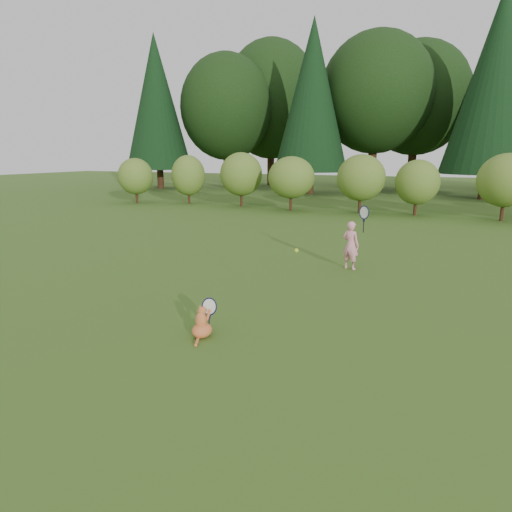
% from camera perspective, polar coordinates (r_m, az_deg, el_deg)
% --- Properties ---
extents(ground, '(100.00, 100.00, 0.00)m').
position_cam_1_polar(ground, '(7.76, -3.61, -6.17)').
color(ground, '#2D5417').
rests_on(ground, ground).
extents(shrub_row, '(28.00, 3.00, 2.80)m').
position_cam_1_polar(shrub_row, '(19.88, 12.95, 9.57)').
color(shrub_row, '#567825').
rests_on(shrub_row, ground).
extents(woodland_backdrop, '(48.00, 10.00, 15.00)m').
position_cam_1_polar(woodland_backdrop, '(30.16, 16.96, 22.17)').
color(woodland_backdrop, black).
rests_on(woodland_backdrop, ground).
extents(child, '(0.64, 0.42, 1.68)m').
position_cam_1_polar(child, '(10.07, 12.56, 1.55)').
color(child, pink).
rests_on(child, ground).
extents(cat, '(0.33, 0.63, 0.65)m').
position_cam_1_polar(cat, '(6.33, -7.20, -8.53)').
color(cat, '#D16228').
rests_on(cat, ground).
extents(tennis_ball, '(0.07, 0.07, 0.07)m').
position_cam_1_polar(tennis_ball, '(7.26, 5.41, 0.74)').
color(tennis_ball, '#B4C417').
rests_on(tennis_ball, ground).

